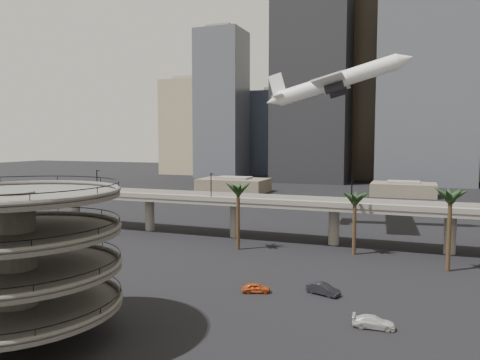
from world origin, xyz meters
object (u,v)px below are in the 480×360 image
at_px(car_a, 256,288).
at_px(car_c, 374,322).
at_px(parking_ramp, 15,251).
at_px(overpass, 283,207).
at_px(airborne_jet, 336,82).
at_px(car_b, 323,289).

bearing_deg(car_a, car_c, -132.21).
xyz_separation_m(parking_ramp, car_c, (35.62, 17.24, -9.13)).
bearing_deg(overpass, parking_ramp, -102.43).
bearing_deg(parking_ramp, overpass, 77.57).
height_order(parking_ramp, overpass, parking_ramp).
distance_m(airborne_jet, car_b, 61.05).
relative_size(overpass, car_b, 27.31).
distance_m(overpass, car_b, 36.07).
height_order(overpass, car_b, overpass).
height_order(car_b, car_c, car_b).
bearing_deg(overpass, car_b, -65.07).
relative_size(parking_ramp, car_c, 4.60).
bearing_deg(car_b, airborne_jet, 27.51).
distance_m(car_b, car_c, 12.28).
bearing_deg(airborne_jet, parking_ramp, -109.56).
distance_m(parking_ramp, car_a, 32.09).
xyz_separation_m(parking_ramp, car_b, (27.95, 26.83, -9.05)).
height_order(airborne_jet, car_c, airborne_jet).
bearing_deg(airborne_jet, car_b, -86.26).
height_order(airborne_jet, car_a, airborne_jet).
distance_m(overpass, car_c, 47.95).
bearing_deg(overpass, car_a, -80.46).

